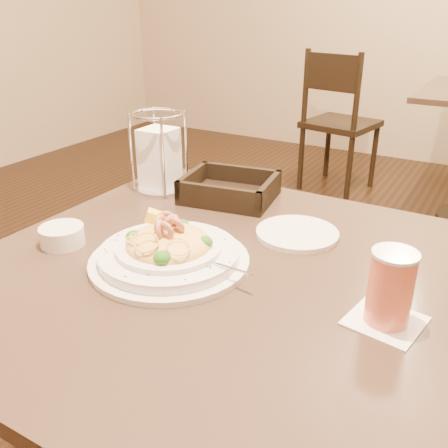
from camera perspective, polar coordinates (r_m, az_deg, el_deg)
The scene contains 8 objects.
main_table at distance 1.07m, azimuth -0.56°, elevation -16.26°, with size 0.90×0.90×0.76m.
dining_chair_far at distance 3.43m, azimuth 12.89°, elevation 11.71°, with size 0.49×0.49×0.93m.
pasta_bowl at distance 0.94m, azimuth -6.32°, elevation -3.01°, with size 0.33×0.30×0.10m.
drink_glass at distance 0.79m, azimuth 18.48°, elevation -7.00°, with size 0.12×0.12×0.12m.
bread_basket at distance 1.24m, azimuth 0.63°, elevation 3.83°, with size 0.24×0.21×0.06m.
napkin_caddy at distance 1.29m, azimuth -7.40°, elevation 7.59°, with size 0.13×0.13×0.20m.
side_plate at distance 1.06m, azimuth 8.35°, elevation -1.06°, with size 0.17×0.17×0.01m, color white.
butter_ramekin at distance 1.06m, azimuth -18.02°, elevation -1.27°, with size 0.09×0.09×0.04m, color white.
Camera 1 is at (0.42, -0.70, 1.22)m, focal length 40.00 mm.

